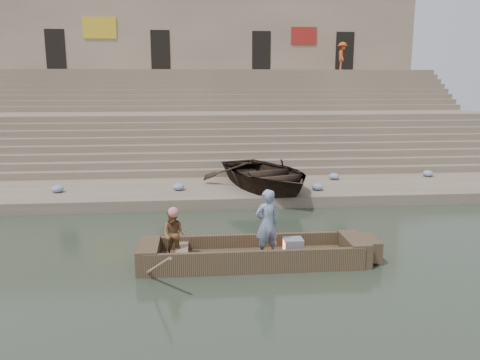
{
  "coord_description": "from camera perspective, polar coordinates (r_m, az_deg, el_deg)",
  "views": [
    {
      "loc": [
        0.26,
        -10.04,
        4.41
      ],
      "look_at": [
        1.64,
        4.44,
        1.4
      ],
      "focal_mm": 35.46,
      "sensor_mm": 36.0,
      "label": 1
    }
  ],
  "objects": [
    {
      "name": "pedestrian",
      "position": [
        33.97,
        12.2,
        14.35
      ],
      "size": [
        1.01,
        1.36,
        1.88
      ],
      "primitive_type": "imported",
      "rotation": [
        0.0,
        0.0,
        1.29
      ],
      "color": "#BC491F",
      "rests_on": "upper_landing"
    },
    {
      "name": "upper_landing",
      "position": [
        32.59,
        -5.95,
        8.44
      ],
      "size": [
        32.0,
        3.0,
        5.2
      ],
      "primitive_type": "cube",
      "color": "gray",
      "rests_on": "ground"
    },
    {
      "name": "main_rowboat",
      "position": [
        11.87,
        1.62,
        -9.55
      ],
      "size": [
        5.0,
        1.3,
        0.22
      ],
      "primitive_type": "cube",
      "color": "brown",
      "rests_on": "ground"
    },
    {
      "name": "television",
      "position": [
        11.92,
        6.36,
        -7.94
      ],
      "size": [
        0.46,
        0.42,
        0.4
      ],
      "color": "gray",
      "rests_on": "main_rowboat"
    },
    {
      "name": "building_wall",
      "position": [
        36.56,
        -6.0,
        13.5
      ],
      "size": [
        32.0,
        5.07,
        11.2
      ],
      "color": "tan",
      "rests_on": "ground"
    },
    {
      "name": "ghat_steps",
      "position": [
        27.36,
        -5.99,
        6.15
      ],
      "size": [
        32.0,
        11.0,
        5.2
      ],
      "color": "gray",
      "rests_on": "ground"
    },
    {
      "name": "rowboat_trim",
      "position": [
        11.82,
        2.64,
        -8.63
      ],
      "size": [
        6.04,
        2.63,
        1.88
      ],
      "color": "brown",
      "rests_on": "ground"
    },
    {
      "name": "ground",
      "position": [
        10.97,
        -6.48,
        -12.09
      ],
      "size": [
        120.0,
        120.0,
        0.0
      ],
      "primitive_type": "plane",
      "color": "#283326",
      "rests_on": "ground"
    },
    {
      "name": "lower_landing",
      "position": [
        18.53,
        -6.1,
        -1.51
      ],
      "size": [
        32.0,
        4.0,
        0.4
      ],
      "primitive_type": "cube",
      "color": "gray",
      "rests_on": "ground"
    },
    {
      "name": "rowing_man",
      "position": [
        11.55,
        -7.95,
        -6.49
      ],
      "size": [
        0.69,
        0.6,
        1.21
      ],
      "primitive_type": "imported",
      "rotation": [
        0.0,
        0.0,
        -0.28
      ],
      "color": "#216423",
      "rests_on": "main_rowboat"
    },
    {
      "name": "standing_man",
      "position": [
        11.47,
        3.26,
        -5.26
      ],
      "size": [
        0.72,
        0.58,
        1.7
      ],
      "primitive_type": "imported",
      "rotation": [
        0.0,
        0.0,
        3.47
      ],
      "color": "navy",
      "rests_on": "main_rowboat"
    },
    {
      "name": "cloth_bundles",
      "position": [
        18.79,
        3.64,
        -0.25
      ],
      "size": [
        15.58,
        2.59,
        0.26
      ],
      "color": "#3F5999",
      "rests_on": "lower_landing"
    },
    {
      "name": "beached_rowboat",
      "position": [
        18.2,
        3.08,
        0.73
      ],
      "size": [
        5.36,
        6.31,
        1.11
      ],
      "primitive_type": "imported",
      "rotation": [
        0.0,
        0.0,
        0.33
      ],
      "color": "#2D2116",
      "rests_on": "lower_landing"
    },
    {
      "name": "mid_landing",
      "position": [
        25.72,
        -6.0,
        4.91
      ],
      "size": [
        32.0,
        3.0,
        2.8
      ],
      "primitive_type": "cube",
      "color": "gray",
      "rests_on": "ground"
    }
  ]
}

